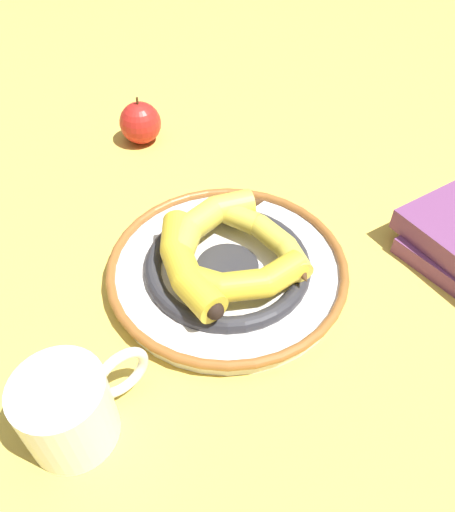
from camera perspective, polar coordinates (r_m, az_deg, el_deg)
ground_plane at (r=0.66m, az=-3.09°, el=-3.43°), size 2.80×2.80×0.00m
decorative_bowl at (r=0.66m, az=-0.00°, el=-1.34°), size 0.32×0.32×0.03m
banana_a at (r=0.67m, az=-2.24°, el=4.04°), size 0.18×0.08×0.04m
banana_b at (r=0.62m, az=-4.94°, el=-0.70°), size 0.14×0.16×0.04m
banana_c at (r=0.60m, az=1.36°, el=-2.85°), size 0.13×0.15×0.04m
banana_d at (r=0.65m, az=4.99°, el=1.95°), size 0.08×0.16×0.03m
coffee_mug at (r=0.53m, az=-17.63°, el=-16.22°), size 0.14×0.09×0.09m
apple at (r=0.91m, az=-9.93°, el=14.76°), size 0.07×0.07×0.08m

